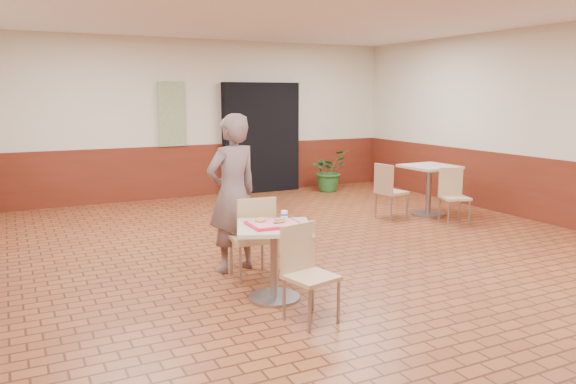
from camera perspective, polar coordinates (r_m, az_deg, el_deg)
name	(u,v)px	position (r m, az deg, el deg)	size (l,w,h in m)	color
room_shell	(338,136)	(6.47, 5.07, 5.71)	(8.01, 10.01, 3.01)	brown
wainscot_band	(336,221)	(6.62, 4.93, -2.95)	(8.00, 10.00, 1.00)	#5B1F11
corridor_doorway	(261,138)	(11.38, -2.74, 5.52)	(1.60, 0.22, 2.20)	black
promo_poster	(172,114)	(10.81, -11.74, 7.75)	(0.50, 0.03, 1.20)	gray
main_table	(274,250)	(5.42, -1.42, -5.89)	(0.70, 0.70, 0.73)	beige
chair_main_front	(306,267)	(4.95, 1.83, -7.67)	(0.47, 0.47, 0.85)	tan
chair_main_back	(254,233)	(5.99, -3.50, -4.22)	(0.46, 0.46, 0.91)	tan
customer	(233,193)	(6.25, -5.65, -0.15)	(0.64, 0.42, 1.77)	#745C5A
serving_tray	(274,224)	(5.35, -1.44, -3.27)	(0.48, 0.37, 0.03)	red
ring_donut	(261,220)	(5.39, -2.80, -2.84)	(0.11, 0.11, 0.03)	#D9934F
long_john_donut	(280,221)	(5.33, -0.86, -2.94)	(0.15, 0.09, 0.04)	gold
paper_cup	(284,215)	(5.49, -0.38, -2.33)	(0.07, 0.07, 0.08)	white
second_table	(429,182)	(9.50, 14.14, 1.03)	(0.78, 0.78, 0.82)	#B8A594
chair_second_left	(388,188)	(9.08, 10.17, 0.40)	(0.46, 0.46, 0.88)	tan
chair_second_front	(453,192)	(9.03, 16.42, -0.04)	(0.49, 0.49, 0.85)	tan
potted_plant	(329,170)	(11.55, 4.15, 2.20)	(0.76, 0.66, 0.85)	#245B24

